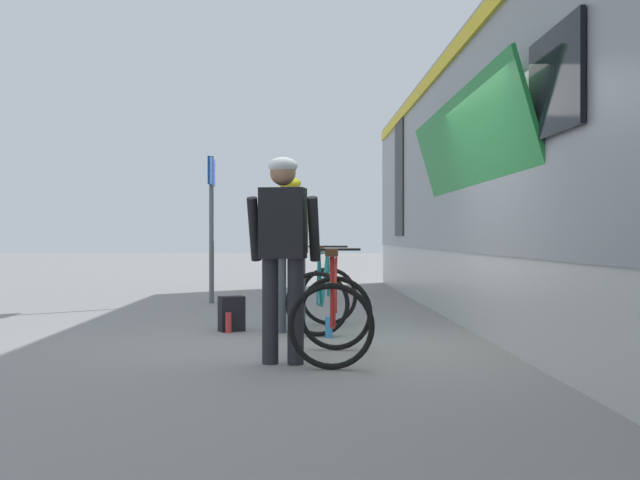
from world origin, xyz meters
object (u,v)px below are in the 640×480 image
at_px(backpack_on_platform, 232,314).
at_px(water_bottle_near_the_bikes, 329,327).
at_px(water_bottle_by_the_backpack, 228,323).
at_px(platform_sign_post, 212,204).
at_px(cyclist_far_in_dark, 283,240).
at_px(cyclist_near_in_olive, 290,239).
at_px(bicycle_far_red, 334,314).
at_px(bicycle_near_teal, 323,296).

relative_size(backpack_on_platform, water_bottle_near_the_bikes, 1.75).
distance_m(water_bottle_by_the_backpack, platform_sign_post, 4.02).
bearing_deg(water_bottle_near_the_bikes, cyclist_far_in_dark, -105.91).
bearing_deg(cyclist_near_in_olive, cyclist_far_in_dark, -90.81).
bearing_deg(backpack_on_platform, platform_sign_post, 78.52).
height_order(bicycle_far_red, platform_sign_post, platform_sign_post).
height_order(cyclist_far_in_dark, bicycle_near_teal, cyclist_far_in_dark).
distance_m(bicycle_far_red, water_bottle_by_the_backpack, 2.12).
xyz_separation_m(cyclist_near_in_olive, bicycle_far_red, (0.41, -1.78, -0.65)).
bearing_deg(platform_sign_post, cyclist_near_in_olive, -70.14).
bearing_deg(bicycle_near_teal, platform_sign_post, 116.07).
distance_m(cyclist_near_in_olive, water_bottle_by_the_backpack, 1.17).
xyz_separation_m(backpack_on_platform, water_bottle_by_the_backpack, (-0.02, -0.16, -0.09)).
xyz_separation_m(cyclist_far_in_dark, backpack_on_platform, (-0.64, 2.17, -0.85)).
distance_m(cyclist_far_in_dark, bicycle_far_red, 0.82).
bearing_deg(bicycle_far_red, bicycle_near_teal, 90.88).
distance_m(cyclist_near_in_olive, cyclist_far_in_dark, 2.00).
height_order(backpack_on_platform, water_bottle_near_the_bikes, backpack_on_platform).
height_order(bicycle_near_teal, backpack_on_platform, bicycle_near_teal).
relative_size(bicycle_near_teal, backpack_on_platform, 2.92).
relative_size(cyclist_near_in_olive, cyclist_far_in_dark, 1.00).
xyz_separation_m(cyclist_far_in_dark, platform_sign_post, (-1.30, 5.69, 0.57)).
height_order(cyclist_near_in_olive, cyclist_far_in_dark, same).
bearing_deg(water_bottle_by_the_backpack, backpack_on_platform, 82.92).
bearing_deg(cyclist_near_in_olive, backpack_on_platform, 166.05).
distance_m(backpack_on_platform, water_bottle_near_the_bikes, 1.24).
relative_size(water_bottle_near_the_bikes, water_bottle_by_the_backpack, 0.99).
bearing_deg(water_bottle_by_the_backpack, platform_sign_post, 99.88).
distance_m(bicycle_near_teal, bicycle_far_red, 1.97).
relative_size(cyclist_near_in_olive, platform_sign_post, 0.73).
distance_m(cyclist_far_in_dark, water_bottle_by_the_backpack, 2.32).
relative_size(bicycle_near_teal, bicycle_far_red, 1.04).
relative_size(cyclist_near_in_olive, bicycle_far_red, 1.57).
height_order(bicycle_far_red, water_bottle_by_the_backpack, bicycle_far_red).
relative_size(bicycle_near_teal, platform_sign_post, 0.49).
distance_m(backpack_on_platform, water_bottle_by_the_backpack, 0.18).
bearing_deg(bicycle_far_red, cyclist_near_in_olive, 103.05).
height_order(backpack_on_platform, water_bottle_by_the_backpack, backpack_on_platform).
height_order(cyclist_far_in_dark, water_bottle_by_the_backpack, cyclist_far_in_dark).
bearing_deg(water_bottle_near_the_bikes, cyclist_near_in_olive, 136.08).
xyz_separation_m(bicycle_far_red, water_bottle_near_the_bikes, (0.01, 1.37, -0.29)).
height_order(cyclist_near_in_olive, bicycle_near_teal, cyclist_near_in_olive).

